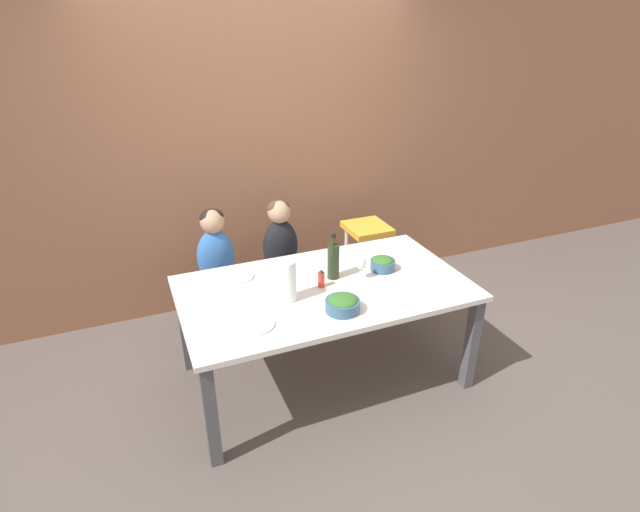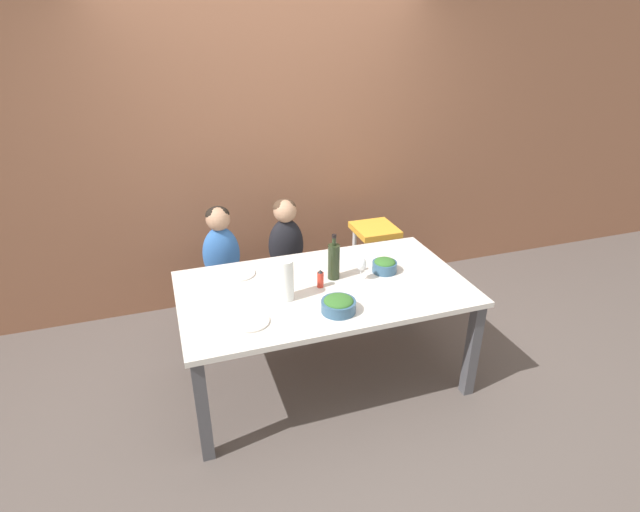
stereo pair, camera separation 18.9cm
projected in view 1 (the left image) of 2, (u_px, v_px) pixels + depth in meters
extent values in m
plane|color=#564C47|center=(324.00, 376.00, 3.52)|extent=(14.00, 14.00, 0.00)
cube|color=#8E5B42|center=(262.00, 145.00, 4.02)|extent=(10.00, 0.06, 2.70)
cube|color=silver|center=(325.00, 288.00, 3.21)|extent=(1.84, 1.04, 0.03)
cube|color=#4C4C51|center=(211.00, 416.00, 2.70)|extent=(0.07, 0.07, 0.69)
cube|color=#4C4C51|center=(472.00, 344.00, 3.28)|extent=(0.07, 0.07, 0.69)
cube|color=#4C4C51|center=(185.00, 327.00, 3.46)|extent=(0.07, 0.07, 0.69)
cube|color=#4C4C51|center=(400.00, 281.00, 4.05)|extent=(0.07, 0.07, 0.69)
cylinder|color=silver|center=(206.00, 325.00, 3.73)|extent=(0.04, 0.04, 0.41)
cylinder|color=silver|center=(245.00, 317.00, 3.83)|extent=(0.04, 0.04, 0.41)
cylinder|color=silver|center=(199.00, 306.00, 3.97)|extent=(0.04, 0.04, 0.41)
cylinder|color=silver|center=(235.00, 299.00, 4.07)|extent=(0.04, 0.04, 0.41)
cube|color=silver|center=(219.00, 286.00, 3.80)|extent=(0.39, 0.42, 0.05)
cylinder|color=silver|center=(270.00, 311.00, 3.90)|extent=(0.04, 0.04, 0.41)
cylinder|color=silver|center=(306.00, 304.00, 4.00)|extent=(0.04, 0.04, 0.41)
cylinder|color=silver|center=(260.00, 294.00, 4.15)|extent=(0.04, 0.04, 0.41)
cylinder|color=silver|center=(293.00, 287.00, 4.25)|extent=(0.04, 0.04, 0.41)
cube|color=silver|center=(281.00, 274.00, 3.97)|extent=(0.39, 0.42, 0.05)
cylinder|color=silver|center=(359.00, 277.00, 4.13)|extent=(0.04, 0.04, 0.68)
cylinder|color=silver|center=(386.00, 271.00, 4.21)|extent=(0.04, 0.04, 0.68)
cylinder|color=silver|center=(346.00, 264.00, 4.33)|extent=(0.04, 0.04, 0.68)
cylinder|color=silver|center=(372.00, 259.00, 4.42)|extent=(0.04, 0.04, 0.68)
cube|color=gold|center=(367.00, 228.00, 4.11)|extent=(0.33, 0.36, 0.05)
ellipsoid|color=#3366B2|center=(216.00, 257.00, 3.69)|extent=(0.28, 0.18, 0.44)
sphere|color=tan|center=(212.00, 221.00, 3.57)|extent=(0.18, 0.18, 0.18)
ellipsoid|color=black|center=(212.00, 217.00, 3.57)|extent=(0.17, 0.17, 0.12)
ellipsoid|color=black|center=(280.00, 246.00, 3.87)|extent=(0.28, 0.18, 0.44)
sphere|color=tan|center=(279.00, 212.00, 3.74)|extent=(0.18, 0.18, 0.18)
ellipsoid|color=#473323|center=(278.00, 208.00, 3.74)|extent=(0.17, 0.17, 0.12)
cylinder|color=#232D19|center=(333.00, 261.00, 3.26)|extent=(0.08, 0.08, 0.24)
cylinder|color=#232D19|center=(334.00, 240.00, 3.19)|extent=(0.03, 0.03, 0.07)
cylinder|color=black|center=(334.00, 236.00, 3.18)|extent=(0.03, 0.03, 0.02)
cylinder|color=white|center=(288.00, 281.00, 2.99)|extent=(0.10, 0.10, 0.26)
cylinder|color=white|center=(360.00, 279.00, 3.29)|extent=(0.06, 0.06, 0.00)
cylinder|color=white|center=(360.00, 274.00, 3.28)|extent=(0.01, 0.01, 0.07)
ellipsoid|color=white|center=(361.00, 263.00, 3.24)|extent=(0.07, 0.07, 0.09)
cylinder|color=#335675|center=(343.00, 305.00, 2.93)|extent=(0.21, 0.21, 0.07)
ellipsoid|color=#336628|center=(343.00, 300.00, 2.91)|extent=(0.17, 0.17, 0.05)
cylinder|color=#335675|center=(383.00, 265.00, 3.40)|extent=(0.17, 0.17, 0.07)
ellipsoid|color=#336628|center=(383.00, 260.00, 3.38)|extent=(0.14, 0.14, 0.05)
cylinder|color=silver|center=(255.00, 324.00, 2.80)|extent=(0.22, 0.22, 0.01)
cylinder|color=silver|center=(237.00, 276.00, 3.31)|extent=(0.22, 0.22, 0.01)
cylinder|color=red|center=(321.00, 280.00, 3.17)|extent=(0.04, 0.04, 0.10)
cone|color=black|center=(321.00, 271.00, 3.15)|extent=(0.03, 0.03, 0.02)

